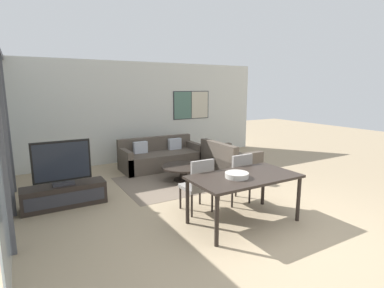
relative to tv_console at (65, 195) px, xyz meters
name	(u,v)px	position (x,y,z in m)	size (l,w,h in m)	color
ground_plane	(279,235)	(2.53, -2.69, -0.20)	(24.00, 24.00, 0.00)	#9E896B
wall_back	(144,112)	(2.57, 2.67, 1.20)	(7.69, 0.09, 2.80)	silver
window_wall_left	(2,124)	(-0.81, -0.01, 1.33)	(0.07, 5.36, 2.80)	silver
area_rug	(183,180)	(2.56, 0.28, -0.20)	(2.81, 1.96, 0.01)	#706051
tv_console	(65,195)	(0.00, 0.00, 0.00)	(1.40, 0.44, 0.40)	black
television	(62,163)	(0.00, 0.00, 0.59)	(0.96, 0.20, 0.79)	#2D2D33
sofa_main	(160,158)	(2.56, 1.58, 0.07)	(2.08, 0.91, 0.78)	#51473D
sofa_side	(228,162)	(3.83, 0.29, 0.07)	(0.91, 1.38, 0.78)	#51473D
coffee_table	(183,169)	(2.56, 0.28, 0.06)	(0.99, 0.99, 0.34)	black
dining_table	(244,180)	(2.34, -2.09, 0.49)	(1.68, 0.91, 0.76)	black
dining_chair_left	(199,183)	(1.93, -1.41, 0.31)	(0.46, 0.46, 0.93)	gray
dining_chair_centre	(237,176)	(2.75, -1.42, 0.31)	(0.46, 0.46, 0.93)	gray
fruit_bowl	(237,175)	(2.17, -2.12, 0.60)	(0.35, 0.35, 0.08)	#B7B2A8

